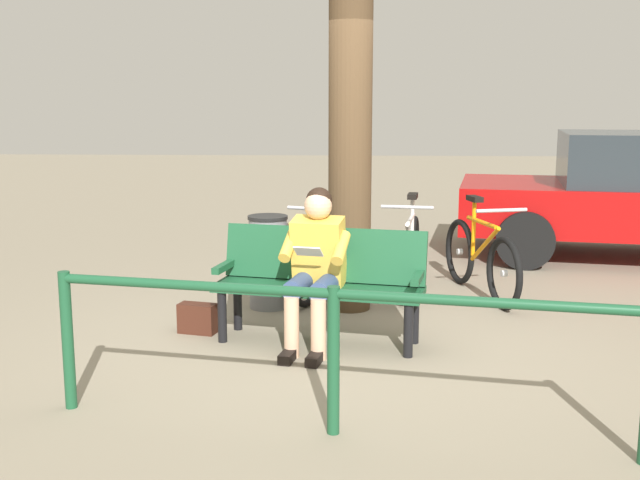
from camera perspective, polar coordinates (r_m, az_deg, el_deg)
ground_plane at (r=6.00m, az=1.44°, el=-7.69°), size 40.00×40.00×0.00m
bench at (r=5.99m, az=0.06°, el=-2.67°), size 1.66×0.79×0.87m
person_reading at (r=5.80m, az=-0.35°, el=-1.50°), size 0.54×0.82×1.20m
handbag at (r=6.33m, az=-8.97°, el=-5.70°), size 0.32×0.21×0.24m
tree_trunk at (r=6.77m, az=2.24°, el=9.06°), size 0.38×0.38×3.41m
litter_bin at (r=6.95m, az=-3.82°, el=-1.60°), size 0.36×0.36×0.84m
bicycle_silver at (r=7.52m, az=11.69°, el=-1.35°), size 0.59×1.64×0.94m
bicycle_orange at (r=7.62m, az=6.61°, el=-1.05°), size 0.48×1.67×0.94m
bicycle_black at (r=7.43m, az=0.74°, el=-1.27°), size 0.72×1.58×0.94m
railing_fence at (r=4.30m, az=1.05°, el=-6.68°), size 3.29×0.66×0.85m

